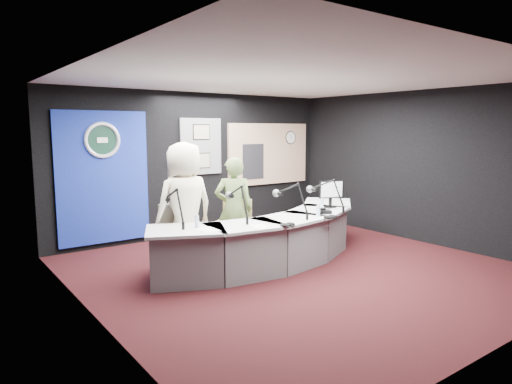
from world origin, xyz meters
TOP-DOWN VIEW (x-y plane):
  - ground at (0.00, 0.00)m, footprint 6.00×6.00m
  - ceiling at (0.00, 0.00)m, footprint 6.00×6.00m
  - wall_back at (0.00, 3.00)m, footprint 6.00×0.02m
  - wall_left at (-3.00, 0.00)m, footprint 0.02×6.00m
  - wall_right at (3.00, 0.00)m, footprint 0.02×6.00m
  - broadcast_desk at (-0.05, 0.55)m, footprint 4.50×1.90m
  - backdrop_panel at (-1.90, 2.97)m, footprint 1.60×0.05m
  - agency_seal at (-1.90, 2.93)m, footprint 0.63×0.07m
  - seal_center at (-1.90, 2.94)m, footprint 0.48×0.01m
  - pinboard at (0.05, 2.97)m, footprint 0.90×0.04m
  - framed_photo_upper at (0.05, 2.94)m, footprint 0.34×0.02m
  - framed_photo_lower at (0.05, 2.94)m, footprint 0.34×0.02m
  - booth_window_frame at (1.75, 2.97)m, footprint 2.12×0.06m
  - booth_glow at (1.75, 2.96)m, footprint 2.00×0.02m
  - equipment_rack at (1.30, 2.94)m, footprint 0.55×0.02m
  - wall_clock at (2.35, 2.94)m, footprint 0.28×0.01m
  - armchair_left at (-1.34, 1.03)m, footprint 0.55×0.55m
  - armchair_right at (-0.49, 1.00)m, footprint 0.75×0.75m
  - draped_jacket at (-1.38, 1.28)m, footprint 0.50×0.13m
  - person_man at (-1.34, 1.03)m, footprint 0.96×0.65m
  - person_woman at (-0.49, 1.00)m, footprint 0.72×0.66m
  - computer_monitor at (1.16, 0.50)m, footprint 0.43×0.15m
  - desk_phone at (0.70, 0.18)m, footprint 0.27×0.25m
  - headphones_near at (0.50, -0.15)m, footprint 0.20×0.20m
  - headphones_far at (-0.39, -0.20)m, footprint 0.22×0.22m
  - paper_stack at (-1.42, 0.23)m, footprint 0.24×0.34m
  - notepad at (-0.73, 0.01)m, footprint 0.28×0.34m
  - boom_mic_a at (-1.66, 0.76)m, footprint 0.16×0.74m
  - boom_mic_b at (-0.74, 0.51)m, footprint 0.22×0.73m
  - boom_mic_c at (0.07, 0.25)m, footprint 0.22×0.73m
  - boom_mic_d at (0.87, 0.31)m, footprint 0.31×0.71m
  - water_bottles at (-0.24, 0.30)m, footprint 2.50×0.51m

SIDE VIEW (x-z plane):
  - ground at x=0.00m, z-range 0.00..0.00m
  - broadcast_desk at x=-0.05m, z-range 0.00..0.75m
  - armchair_left at x=-1.34m, z-range 0.00..0.92m
  - armchair_right at x=-0.49m, z-range 0.00..0.94m
  - draped_jacket at x=-1.38m, z-range 0.27..0.97m
  - paper_stack at x=-1.42m, z-range 0.75..0.75m
  - notepad at x=-0.73m, z-range 0.75..0.75m
  - headphones_near at x=0.50m, z-range 0.75..0.78m
  - headphones_far at x=-0.39m, z-range 0.75..0.79m
  - desk_phone at x=0.70m, z-range 0.75..0.80m
  - person_woman at x=-0.49m, z-range 0.00..1.66m
  - water_bottles at x=-0.24m, z-range 0.75..0.93m
  - person_man at x=-1.34m, z-range 0.00..1.90m
  - boom_mic_a at x=-1.66m, z-range 0.75..1.35m
  - boom_mic_b at x=-0.74m, z-range 0.75..1.35m
  - boom_mic_c at x=0.07m, z-range 0.75..1.35m
  - boom_mic_d at x=0.87m, z-range 0.75..1.35m
  - computer_monitor at x=1.16m, z-range 0.92..1.22m
  - backdrop_panel at x=-1.90m, z-range 0.10..2.40m
  - wall_back at x=0.00m, z-range 0.00..2.80m
  - wall_left at x=-3.00m, z-range 0.00..2.80m
  - wall_right at x=3.00m, z-range 0.00..2.80m
  - equipment_rack at x=1.30m, z-range 1.03..1.78m
  - framed_photo_lower at x=0.05m, z-range 1.33..1.60m
  - booth_window_frame at x=1.75m, z-range 0.89..2.21m
  - booth_glow at x=1.75m, z-range 0.95..2.15m
  - pinboard at x=0.05m, z-range 1.20..2.30m
  - agency_seal at x=-1.90m, z-range 1.58..2.21m
  - seal_center at x=-1.90m, z-range 1.66..2.14m
  - wall_clock at x=2.35m, z-range 1.76..2.04m
  - framed_photo_upper at x=0.05m, z-range 1.89..2.17m
  - ceiling at x=0.00m, z-range 2.79..2.81m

